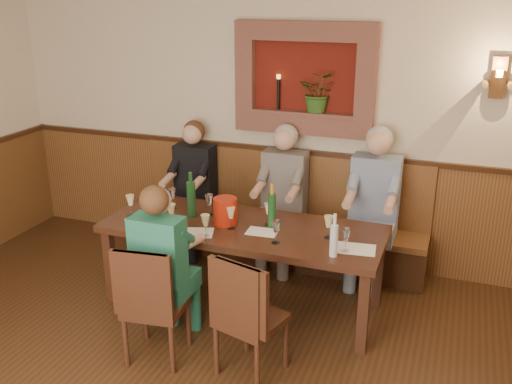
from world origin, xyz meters
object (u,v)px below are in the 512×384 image
person_bench_left (192,200)px  person_chair_front (166,281)px  spittoon_bucket (225,211)px  wine_bottle_green_b (191,199)px  water_bottle (334,239)px  bench (277,230)px  chair_near_right (250,339)px  dining_table (243,234)px  person_bench_mid (282,210)px  wine_bottle_green_a (272,209)px  chair_near_left (156,325)px  person_bench_right (372,219)px

person_bench_left → person_chair_front: size_ratio=1.03×
spittoon_bucket → wine_bottle_green_b: (-0.34, 0.05, 0.05)m
person_chair_front → water_bottle: bearing=21.6°
bench → chair_near_right: 1.88m
dining_table → person_bench_mid: 0.84m
wine_bottle_green_a → wine_bottle_green_b: 0.74m
dining_table → wine_bottle_green_a: (0.24, 0.07, 0.23)m
dining_table → person_bench_left: (-0.90, 0.84, -0.10)m
chair_near_right → spittoon_bucket: bearing=137.8°
chair_near_left → spittoon_bucket: spittoon_bucket is taller
dining_table → person_bench_mid: (0.08, 0.84, -0.08)m
person_bench_right → spittoon_bucket: 1.43m
person_bench_right → person_chair_front: 2.07m
chair_near_right → spittoon_bucket: 1.20m
wine_bottle_green_a → chair_near_right: bearing=-80.4°
water_bottle → person_bench_mid: bearing=124.0°
person_bench_right → person_bench_mid: bearing=179.9°
wine_bottle_green_a → wine_bottle_green_b: size_ratio=0.93×
person_chair_front → wine_bottle_green_a: bearing=56.3°
dining_table → chair_near_right: size_ratio=2.51×
person_bench_right → wine_bottle_green_b: size_ratio=3.63×
chair_near_left → person_chair_front: person_chair_front is taller
chair_near_right → person_bench_mid: size_ratio=0.66×
person_bench_left → water_bottle: bearing=-33.2°
bench → person_bench_left: 0.94m
bench → water_bottle: bench is taller
dining_table → person_bench_right: bearing=40.8°
person_bench_left → person_bench_right: 1.87m
person_bench_left → water_bottle: person_bench_left is taller
bench → water_bottle: 1.62m
chair_near_right → person_chair_front: bearing=-173.5°
dining_table → wine_bottle_green_a: wine_bottle_green_a is taller
dining_table → person_chair_front: size_ratio=1.77×
dining_table → bench: bearing=90.0°
person_bench_mid → wine_bottle_green_a: 0.85m
chair_near_right → dining_table: bearing=129.6°
chair_near_left → person_bench_right: size_ratio=0.64×
dining_table → person_chair_front: person_chair_front is taller
spittoon_bucket → wine_bottle_green_b: wine_bottle_green_b is taller
person_bench_left → chair_near_right: bearing=-53.2°
chair_near_left → chair_near_right: chair_near_right is taller
wine_bottle_green_a → water_bottle: 0.72m
spittoon_bucket → water_bottle: bearing=-16.3°
bench → person_chair_front: bearing=-100.8°
chair_near_left → chair_near_right: bearing=-1.8°
chair_near_right → chair_near_left: bearing=-159.0°
person_bench_right → spittoon_bucket: person_bench_right is taller
chair_near_right → wine_bottle_green_b: size_ratio=2.32×
dining_table → spittoon_bucket: bearing=-174.5°
bench → chair_near_right: bearing=-77.8°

